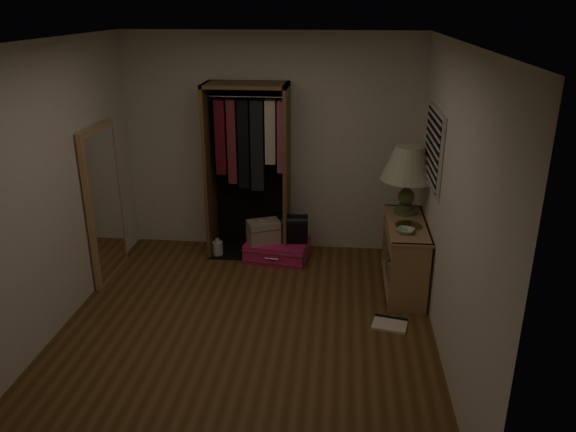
% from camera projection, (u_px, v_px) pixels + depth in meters
% --- Properties ---
extents(ground, '(4.00, 4.00, 0.00)m').
position_uv_depth(ground, '(246.00, 330.00, 5.28)').
color(ground, '#573918').
rests_on(ground, ground).
extents(room_walls, '(3.52, 4.02, 2.60)m').
position_uv_depth(room_walls, '(251.00, 176.00, 4.77)').
color(room_walls, silver).
rests_on(room_walls, ground).
extents(console_bookshelf, '(0.42, 1.12, 0.75)m').
position_uv_depth(console_bookshelf, '(405.00, 253.00, 5.94)').
color(console_bookshelf, '#A2774E').
rests_on(console_bookshelf, ground).
extents(open_wardrobe, '(0.95, 0.50, 2.05)m').
position_uv_depth(open_wardrobe, '(249.00, 157.00, 6.51)').
color(open_wardrobe, brown).
rests_on(open_wardrobe, ground).
extents(floor_mirror, '(0.06, 0.80, 1.70)m').
position_uv_depth(floor_mirror, '(104.00, 203.00, 6.06)').
color(floor_mirror, tan).
rests_on(floor_mirror, ground).
extents(pink_suitcase, '(0.80, 0.63, 0.22)m').
position_uv_depth(pink_suitcase, '(277.00, 250.00, 6.71)').
color(pink_suitcase, '#DB1A66').
rests_on(pink_suitcase, ground).
extents(train_case, '(0.45, 0.39, 0.28)m').
position_uv_depth(train_case, '(264.00, 231.00, 6.62)').
color(train_case, tan).
rests_on(train_case, pink_suitcase).
extents(black_bag, '(0.33, 0.23, 0.33)m').
position_uv_depth(black_bag, '(295.00, 228.00, 6.62)').
color(black_bag, black).
rests_on(black_bag, pink_suitcase).
extents(table_lamp, '(0.72, 0.72, 0.73)m').
position_uv_depth(table_lamp, '(409.00, 165.00, 5.89)').
color(table_lamp, '#425529').
rests_on(table_lamp, console_bookshelf).
extents(brass_tray, '(0.31, 0.31, 0.02)m').
position_uv_depth(brass_tray, '(409.00, 226.00, 5.71)').
color(brass_tray, '#AB8C42').
rests_on(brass_tray, console_bookshelf).
extents(ceramic_bowl, '(0.23, 0.23, 0.04)m').
position_uv_depth(ceramic_bowl, '(405.00, 231.00, 5.55)').
color(ceramic_bowl, '#A8C9B0').
rests_on(ceramic_bowl, console_bookshelf).
extents(white_jug, '(0.17, 0.17, 0.22)m').
position_uv_depth(white_jug, '(218.00, 249.00, 6.79)').
color(white_jug, silver).
rests_on(white_jug, ground).
extents(floor_book, '(0.36, 0.32, 0.03)m').
position_uv_depth(floor_book, '(390.00, 323.00, 5.36)').
color(floor_book, '#F2E9CB').
rests_on(floor_book, ground).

